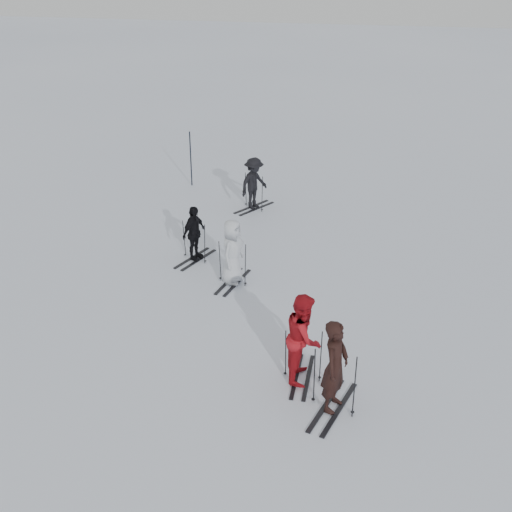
{
  "coord_description": "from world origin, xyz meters",
  "views": [
    {
      "loc": [
        3.0,
        -13.47,
        8.34
      ],
      "look_at": [
        0.0,
        1.0,
        1.0
      ],
      "focal_mm": 45.0,
      "sensor_mm": 36.0,
      "label": 1
    }
  ],
  "objects_px": {
    "skier_red": "(304,338)",
    "skier_uphill_far": "(254,184)",
    "skier_uphill_left": "(194,234)",
    "skier_grey": "(232,253)",
    "piste_marker": "(191,159)",
    "skier_near_dark": "(335,367)"
  },
  "relations": [
    {
      "from": "piste_marker",
      "to": "skier_uphill_left",
      "type": "bearing_deg",
      "value": -72.32
    },
    {
      "from": "skier_red",
      "to": "skier_uphill_left",
      "type": "xyz_separation_m",
      "value": [
        -3.82,
        4.89,
        -0.18
      ]
    },
    {
      "from": "piste_marker",
      "to": "skier_red",
      "type": "bearing_deg",
      "value": -62.22
    },
    {
      "from": "skier_uphill_far",
      "to": "piste_marker",
      "type": "relative_size",
      "value": 0.86
    },
    {
      "from": "skier_grey",
      "to": "piste_marker",
      "type": "relative_size",
      "value": 0.87
    },
    {
      "from": "skier_near_dark",
      "to": "skier_uphill_left",
      "type": "height_order",
      "value": "skier_near_dark"
    },
    {
      "from": "skier_grey",
      "to": "skier_uphill_left",
      "type": "distance_m",
      "value": 1.79
    },
    {
      "from": "skier_red",
      "to": "piste_marker",
      "type": "bearing_deg",
      "value": 27.28
    },
    {
      "from": "skier_uphill_far",
      "to": "piste_marker",
      "type": "bearing_deg",
      "value": 89.11
    },
    {
      "from": "skier_near_dark",
      "to": "piste_marker",
      "type": "height_order",
      "value": "piste_marker"
    },
    {
      "from": "skier_uphill_left",
      "to": "skier_grey",
      "type": "bearing_deg",
      "value": -107.94
    },
    {
      "from": "skier_uphill_far",
      "to": "skier_grey",
      "type": "bearing_deg",
      "value": -142.49
    },
    {
      "from": "skier_red",
      "to": "skier_uphill_far",
      "type": "relative_size",
      "value": 1.11
    },
    {
      "from": "skier_near_dark",
      "to": "skier_uphill_left",
      "type": "relative_size",
      "value": 1.22
    },
    {
      "from": "skier_uphill_far",
      "to": "skier_red",
      "type": "bearing_deg",
      "value": -130.22
    },
    {
      "from": "skier_red",
      "to": "skier_uphill_far",
      "type": "height_order",
      "value": "skier_red"
    },
    {
      "from": "skier_grey",
      "to": "skier_uphill_far",
      "type": "xyz_separation_m",
      "value": [
        -0.54,
        5.31,
        -0.01
      ]
    },
    {
      "from": "skier_uphill_left",
      "to": "piste_marker",
      "type": "relative_size",
      "value": 0.78
    },
    {
      "from": "skier_uphill_left",
      "to": "piste_marker",
      "type": "height_order",
      "value": "piste_marker"
    },
    {
      "from": "skier_grey",
      "to": "skier_uphill_far",
      "type": "bearing_deg",
      "value": 17.6
    },
    {
      "from": "skier_grey",
      "to": "piste_marker",
      "type": "height_order",
      "value": "piste_marker"
    },
    {
      "from": "skier_uphill_left",
      "to": "skier_uphill_far",
      "type": "distance_m",
      "value": 4.28
    }
  ]
}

